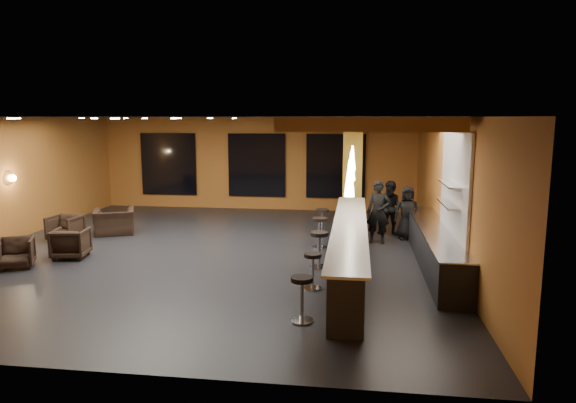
# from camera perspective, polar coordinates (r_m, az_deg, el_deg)

# --- Properties ---
(floor) EXTENTS (12.00, 13.00, 0.10)m
(floor) POSITION_cam_1_polar(r_m,az_deg,el_deg) (13.74, -8.62, -5.72)
(floor) COLOR black
(floor) RESTS_ON ground
(ceiling) EXTENTS (12.00, 13.00, 0.10)m
(ceiling) POSITION_cam_1_polar(r_m,az_deg,el_deg) (13.28, -9.00, 9.46)
(ceiling) COLOR black
(wall_back) EXTENTS (12.00, 0.10, 3.50)m
(wall_back) POSITION_cam_1_polar(r_m,az_deg,el_deg) (19.72, -3.43, 4.23)
(wall_back) COLOR #A25F24
(wall_back) RESTS_ON floor
(wall_front) EXTENTS (12.00, 0.10, 3.50)m
(wall_front) POSITION_cam_1_polar(r_m,az_deg,el_deg) (7.45, -23.18, -4.93)
(wall_front) COLOR #A25F24
(wall_front) RESTS_ON floor
(wall_right) EXTENTS (0.10, 13.00, 3.50)m
(wall_right) POSITION_cam_1_polar(r_m,az_deg,el_deg) (13.05, 17.61, 1.22)
(wall_right) COLOR #A25F24
(wall_right) RESTS_ON floor
(wood_soffit) EXTENTS (3.60, 8.00, 0.28)m
(wood_soffit) POSITION_cam_1_polar(r_m,az_deg,el_deg) (13.73, 8.68, 8.67)
(wood_soffit) COLOR #B27034
(wood_soffit) RESTS_ON ceiling
(window_left) EXTENTS (2.20, 0.06, 2.40)m
(window_left) POSITION_cam_1_polar(r_m,az_deg,el_deg) (20.58, -13.12, 4.08)
(window_left) COLOR black
(window_left) RESTS_ON wall_back
(window_center) EXTENTS (2.20, 0.06, 2.40)m
(window_center) POSITION_cam_1_polar(r_m,az_deg,el_deg) (19.62, -3.49, 4.06)
(window_center) COLOR black
(window_center) RESTS_ON wall_back
(window_right) EXTENTS (2.20, 0.06, 2.40)m
(window_right) POSITION_cam_1_polar(r_m,az_deg,el_deg) (19.27, 5.32, 3.94)
(window_right) COLOR black
(window_right) RESTS_ON wall_back
(tile_backsplash) EXTENTS (0.06, 3.20, 2.40)m
(tile_backsplash) POSITION_cam_1_polar(r_m,az_deg,el_deg) (12.02, 18.05, 1.74)
(tile_backsplash) COLOR white
(tile_backsplash) RESTS_ON wall_right
(bar_counter) EXTENTS (0.60, 8.00, 1.00)m
(bar_counter) POSITION_cam_1_polar(r_m,az_deg,el_deg) (12.11, 6.84, -5.05)
(bar_counter) COLOR black
(bar_counter) RESTS_ON floor
(bar_top) EXTENTS (0.78, 8.10, 0.05)m
(bar_top) POSITION_cam_1_polar(r_m,az_deg,el_deg) (11.99, 6.89, -2.61)
(bar_top) COLOR silver
(bar_top) RESTS_ON bar_counter
(prep_counter) EXTENTS (0.70, 6.00, 0.86)m
(prep_counter) POSITION_cam_1_polar(r_m,az_deg,el_deg) (12.75, 15.93, -4.94)
(prep_counter) COLOR black
(prep_counter) RESTS_ON floor
(prep_top) EXTENTS (0.72, 6.00, 0.03)m
(prep_top) POSITION_cam_1_polar(r_m,az_deg,el_deg) (12.64, 16.02, -2.94)
(prep_top) COLOR silver
(prep_top) RESTS_ON prep_counter
(wall_shelf_lower) EXTENTS (0.30, 1.50, 0.03)m
(wall_shelf_lower) POSITION_cam_1_polar(r_m,az_deg,el_deg) (11.86, 17.46, -0.28)
(wall_shelf_lower) COLOR silver
(wall_shelf_lower) RESTS_ON wall_right
(wall_shelf_upper) EXTENTS (0.30, 1.50, 0.03)m
(wall_shelf_upper) POSITION_cam_1_polar(r_m,az_deg,el_deg) (11.80, 17.57, 1.88)
(wall_shelf_upper) COLOR silver
(wall_shelf_upper) RESTS_ON wall_right
(column) EXTENTS (0.60, 0.60, 3.50)m
(column) POSITION_cam_1_polar(r_m,az_deg,el_deg) (16.42, 7.17, 3.16)
(column) COLOR #A27D24
(column) RESTS_ON floor
(wall_sconce) EXTENTS (0.22, 0.22, 0.22)m
(wall_sconce) POSITION_cam_1_polar(r_m,az_deg,el_deg) (16.47, -28.34, 2.31)
(wall_sconce) COLOR #FFE5B2
(wall_sconce) RESTS_ON wall_left
(pendant_0) EXTENTS (0.20, 0.20, 0.70)m
(pendant_0) POSITION_cam_1_polar(r_m,az_deg,el_deg) (9.80, 6.86, 2.58)
(pendant_0) COLOR white
(pendant_0) RESTS_ON wood_soffit
(pendant_1) EXTENTS (0.20, 0.20, 0.70)m
(pendant_1) POSITION_cam_1_polar(r_m,az_deg,el_deg) (12.28, 7.04, 3.92)
(pendant_1) COLOR white
(pendant_1) RESTS_ON wood_soffit
(pendant_2) EXTENTS (0.20, 0.20, 0.70)m
(pendant_2) POSITION_cam_1_polar(r_m,az_deg,el_deg) (14.78, 7.16, 4.82)
(pendant_2) COLOR white
(pendant_2) RESTS_ON wood_soffit
(staff_a) EXTENTS (0.70, 0.51, 1.76)m
(staff_a) POSITION_cam_1_polar(r_m,az_deg,el_deg) (14.53, 10.00, -1.18)
(staff_a) COLOR black
(staff_a) RESTS_ON floor
(staff_b) EXTENTS (0.88, 0.74, 1.64)m
(staff_b) POSITION_cam_1_polar(r_m,az_deg,el_deg) (15.58, 11.40, -0.75)
(staff_b) COLOR black
(staff_b) RESTS_ON floor
(staff_c) EXTENTS (0.78, 0.52, 1.55)m
(staff_c) POSITION_cam_1_polar(r_m,az_deg,el_deg) (15.17, 13.10, -1.24)
(staff_c) COLOR black
(staff_c) RESTS_ON floor
(armchair_a) EXTENTS (1.03, 1.04, 0.71)m
(armchair_a) POSITION_cam_1_polar(r_m,az_deg,el_deg) (13.66, -27.99, -5.07)
(armchair_a) COLOR black
(armchair_a) RESTS_ON floor
(armchair_b) EXTENTS (0.94, 0.95, 0.75)m
(armchair_b) POSITION_cam_1_polar(r_m,az_deg,el_deg) (14.01, -22.99, -4.28)
(armchair_b) COLOR black
(armchair_b) RESTS_ON floor
(armchair_c) EXTENTS (0.86, 0.88, 0.74)m
(armchair_c) POSITION_cam_1_polar(r_m,az_deg,el_deg) (16.00, -23.53, -2.73)
(armchair_c) COLOR black
(armchair_c) RESTS_ON floor
(armchair_d) EXTENTS (1.47, 1.40, 0.76)m
(armchair_d) POSITION_cam_1_polar(r_m,az_deg,el_deg) (16.37, -18.75, -2.15)
(armchair_d) COLOR black
(armchair_d) RESTS_ON floor
(bar_stool_0) EXTENTS (0.41, 0.41, 0.80)m
(bar_stool_0) POSITION_cam_1_polar(r_m,az_deg,el_deg) (8.94, 1.54, -10.13)
(bar_stool_0) COLOR silver
(bar_stool_0) RESTS_ON floor
(bar_stool_1) EXTENTS (0.38, 0.38, 0.75)m
(bar_stool_1) POSITION_cam_1_polar(r_m,az_deg,el_deg) (10.59, 2.75, -7.19)
(bar_stool_1) COLOR silver
(bar_stool_1) RESTS_ON floor
(bar_stool_2) EXTENTS (0.44, 0.44, 0.86)m
(bar_stool_2) POSITION_cam_1_polar(r_m,az_deg,el_deg) (12.02, 3.46, -4.85)
(bar_stool_2) COLOR silver
(bar_stool_2) RESTS_ON floor
(bar_stool_3) EXTENTS (0.42, 0.42, 0.83)m
(bar_stool_3) POSITION_cam_1_polar(r_m,az_deg,el_deg) (13.85, 3.54, -3.03)
(bar_stool_3) COLOR silver
(bar_stool_3) RESTS_ON floor
(bar_stool_4) EXTENTS (0.40, 0.40, 0.79)m
(bar_stool_4) POSITION_cam_1_polar(r_m,az_deg,el_deg) (15.36, 3.84, -1.90)
(bar_stool_4) COLOR silver
(bar_stool_4) RESTS_ON floor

